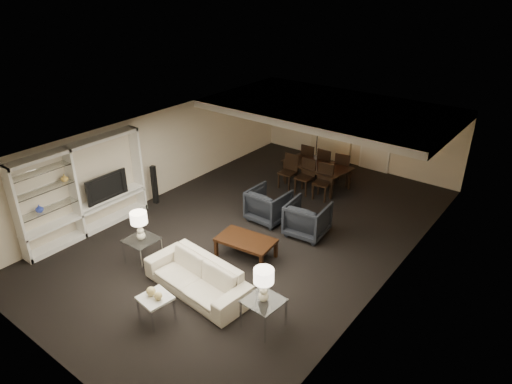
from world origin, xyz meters
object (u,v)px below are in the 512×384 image
object	(u,v)px
table_lamp_right	(264,285)
chair_nl	(288,172)
vase_blue	(39,209)
dining_table	(316,175)
chair_nm	(304,177)
chair_fl	(310,159)
marble_table	(156,309)
floor_speaker	(154,185)
table_lamp_left	(140,226)
chair_fm	(327,163)
side_table_right	(263,313)
vase_amber	(64,178)
floor_lamp	(317,136)
chair_fr	(344,168)
sofa	(197,277)
chair_nr	(322,182)
pendant_light	(338,127)
television	(104,186)
coffee_table	(246,248)
side_table_left	(143,251)
armchair_left	(268,205)

from	to	relation	value
table_lamp_right	chair_nl	bearing A→B (deg)	119.89
vase_blue	dining_table	distance (m)	7.69
chair_nm	chair_fl	xyz separation A→B (m)	(-0.60, 1.30, 0.00)
marble_table	floor_speaker	bearing A→B (deg)	138.99
table_lamp_left	dining_table	world-z (taller)	table_lamp_left
chair_fl	chair_fm	world-z (taller)	same
side_table_right	chair_nm	xyz separation A→B (m)	(-2.42, 5.25, 0.21)
vase_blue	vase_amber	bearing A→B (deg)	90.00
floor_speaker	floor_lamp	bearing A→B (deg)	57.22
chair_fr	chair_fl	bearing A→B (deg)	-7.51
sofa	vase_blue	bearing A→B (deg)	-159.03
vase_blue	chair_nr	world-z (taller)	vase_blue
pendant_light	chair_fl	size ratio (longest dim) A/B	0.50
table_lamp_right	marble_table	world-z (taller)	table_lamp_right
marble_table	vase_amber	xyz separation A→B (m)	(-3.83, 0.74, 1.38)
chair_fl	table_lamp_left	bearing A→B (deg)	84.32
chair_fr	dining_table	bearing A→B (deg)	39.79
television	chair_nl	world-z (taller)	television
sofa	chair_fr	world-z (taller)	chair_fr
vase_amber	chair_nr	world-z (taller)	vase_amber
coffee_table	chair_fm	bearing A→B (deg)	98.23
chair_fm	vase_amber	bearing A→B (deg)	66.38
coffee_table	floor_speaker	xyz separation A→B (m)	(-3.72, 0.54, 0.33)
television	floor_lamp	distance (m)	7.51
chair_nm	table_lamp_left	bearing A→B (deg)	-99.43
dining_table	vase_amber	bearing A→B (deg)	-109.72
chair_fm	pendant_light	bearing A→B (deg)	142.59
television	dining_table	xyz separation A→B (m)	(3.09, 5.29, -0.74)
side_table_left	chair_nl	size ratio (longest dim) A/B	0.63
vase_blue	chair_fr	bearing A→B (deg)	64.05
coffee_table	floor_lamp	bearing A→B (deg)	106.51
chair_nr	side_table_right	bearing A→B (deg)	-76.84
chair_nl	chair_fr	world-z (taller)	same
sofa	floor_speaker	xyz separation A→B (m)	(-3.72, 2.14, 0.22)
chair_nr	floor_lamp	bearing A→B (deg)	117.73
side_table_left	floor_speaker	bearing A→B (deg)	133.42
floor_speaker	dining_table	size ratio (longest dim) A/B	0.57
coffee_table	chair_nr	world-z (taller)	chair_nr
coffee_table	chair_nl	xyz separation A→B (m)	(-1.32, 3.65, 0.28)
chair_fl	chair_fm	distance (m)	0.60
pendant_light	chair_fl	bearing A→B (deg)	160.52
vase_amber	floor_lamp	world-z (taller)	vase_amber
chair_nr	marble_table	bearing A→B (deg)	-94.89
marble_table	vase_blue	size ratio (longest dim) A/B	2.95
side_table_left	floor_speaker	xyz separation A→B (m)	(-2.02, 2.14, 0.26)
armchair_left	table_lamp_left	size ratio (longest dim) A/B	1.44
coffee_table	side_table_left	xyz separation A→B (m)	(-1.70, -1.60, 0.07)
armchair_left	chair_nl	distance (m)	2.07
dining_table	chair_fl	xyz separation A→B (m)	(-0.60, 0.65, 0.17)
side_table_right	floor_lamp	bearing A→B (deg)	114.34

